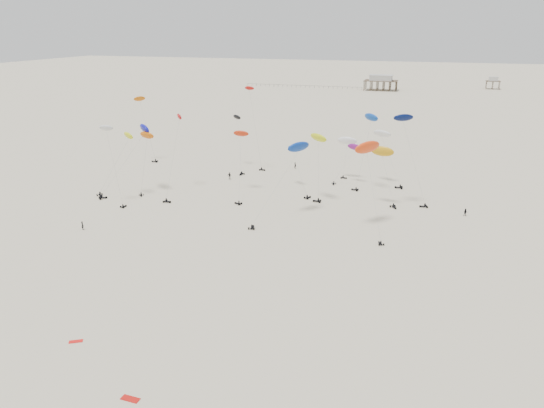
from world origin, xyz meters
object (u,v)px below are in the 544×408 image
(pavilion_small, at_px, (493,84))
(rig_0, at_px, (351,153))
(spectator_0, at_px, (83,230))
(rig_4, at_px, (146,144))
(rig_9, at_px, (240,150))
(pavilion_main, at_px, (381,84))

(pavilion_small, xyz_separation_m, rig_0, (-52.10, -248.14, 4.42))
(pavilion_small, height_order, spectator_0, pavilion_small)
(rig_4, distance_m, rig_9, 23.60)
(pavilion_main, distance_m, pavilion_small, 76.16)
(rig_9, height_order, spectator_0, rig_9)
(pavilion_small, height_order, rig_4, rig_4)
(pavilion_small, bearing_deg, rig_0, -101.86)
(pavilion_main, distance_m, rig_4, 243.57)
(rig_0, relative_size, rig_9, 0.60)
(rig_0, bearing_deg, rig_9, 32.61)
(rig_9, xyz_separation_m, spectator_0, (-21.95, -34.27, -10.87))
(pavilion_main, height_order, rig_9, rig_9)
(rig_9, bearing_deg, rig_4, 115.97)
(pavilion_main, relative_size, rig_9, 1.14)
(pavilion_main, height_order, pavilion_small, pavilion_main)
(pavilion_main, distance_m, rig_0, 218.91)
(pavilion_main, height_order, rig_4, rig_4)
(rig_4, bearing_deg, rig_9, 165.89)
(pavilion_small, distance_m, rig_4, 289.42)
(pavilion_main, xyz_separation_m, rig_4, (-29.46, -241.65, 8.00))
(pavilion_main, distance_m, spectator_0, 271.54)
(pavilion_small, xyz_separation_m, rig_4, (-99.46, -271.65, 8.73))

